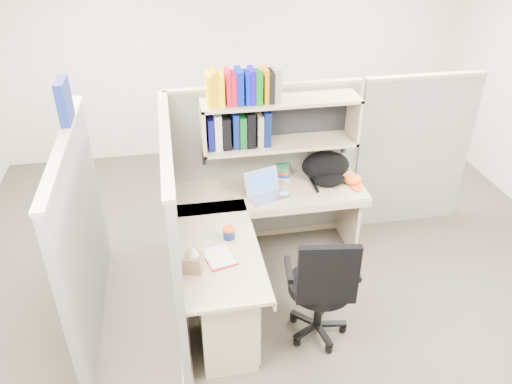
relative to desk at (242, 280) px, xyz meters
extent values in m
plane|color=#37332A|center=(0.41, 0.29, -0.44)|extent=(6.00, 6.00, 0.00)
plane|color=beige|center=(0.41, 3.29, 0.91)|extent=(6.00, 0.00, 6.00)
cube|color=slate|center=(0.41, 1.19, 0.36)|extent=(1.80, 0.06, 1.60)
cube|color=tan|center=(0.41, 1.19, 1.18)|extent=(1.80, 0.08, 0.03)
cube|color=slate|center=(-0.49, 0.29, 0.36)|extent=(0.06, 1.80, 1.60)
cube|color=tan|center=(-0.49, 0.29, 1.18)|extent=(0.08, 1.80, 0.03)
cube|color=slate|center=(-1.19, 0.29, 0.36)|extent=(0.06, 1.80, 1.60)
cube|color=slate|center=(1.96, 1.19, 0.36)|extent=(1.20, 0.06, 1.60)
cube|color=navy|center=(-1.19, 0.64, 1.35)|extent=(0.07, 0.27, 0.32)
cube|color=white|center=(-0.46, 0.44, 0.76)|extent=(0.00, 0.21, 0.28)
cube|color=tan|center=(0.51, 0.99, 1.11)|extent=(1.40, 0.34, 0.03)
cube|color=tan|center=(0.51, 0.99, 0.70)|extent=(1.40, 0.34, 0.03)
cube|color=tan|center=(-0.18, 0.99, 0.90)|extent=(0.03, 0.34, 0.44)
cube|color=tan|center=(1.19, 0.99, 0.90)|extent=(0.03, 0.34, 0.44)
cube|color=black|center=(0.51, 1.15, 0.90)|extent=(1.38, 0.01, 0.41)
cube|color=yellow|center=(-0.11, 0.97, 1.25)|extent=(0.03, 0.20, 0.26)
cube|color=#F4A205|center=(-0.07, 0.97, 1.27)|extent=(0.05, 0.20, 0.29)
cube|color=#FFE405|center=(-0.02, 0.97, 1.25)|extent=(0.06, 0.20, 0.26)
cube|color=red|center=(0.05, 0.97, 1.27)|extent=(0.04, 0.20, 0.29)
cube|color=#BB0723|center=(0.09, 0.97, 1.25)|extent=(0.05, 0.20, 0.26)
cube|color=#0516A2|center=(0.14, 0.97, 1.27)|extent=(0.06, 0.20, 0.29)
cube|color=#0516A6|center=(0.21, 0.97, 1.25)|extent=(0.04, 0.20, 0.26)
cube|color=#1505AA|center=(0.25, 0.97, 1.27)|extent=(0.04, 0.20, 0.29)
cube|color=#086D13|center=(0.30, 0.97, 1.25)|extent=(0.06, 0.20, 0.26)
cube|color=#CA6F04|center=(0.36, 0.97, 1.27)|extent=(0.04, 0.20, 0.29)
cube|color=black|center=(0.41, 0.97, 1.25)|extent=(0.05, 0.20, 0.26)
cube|color=gray|center=(0.46, 0.97, 1.27)|extent=(0.06, 0.20, 0.29)
cube|color=#070B4F|center=(-0.11, 1.01, 0.86)|extent=(0.05, 0.24, 0.29)
cube|color=silver|center=(-0.05, 1.01, 0.87)|extent=(0.06, 0.24, 0.32)
cube|color=black|center=(0.02, 1.01, 0.86)|extent=(0.07, 0.24, 0.29)
cube|color=#081752|center=(0.10, 1.01, 0.87)|extent=(0.05, 0.24, 0.32)
cube|color=#0A4619|center=(0.17, 1.01, 0.86)|extent=(0.06, 0.24, 0.29)
cube|color=black|center=(0.24, 1.01, 0.87)|extent=(0.07, 0.24, 0.32)
cube|color=gray|center=(0.32, 1.01, 0.86)|extent=(0.05, 0.24, 0.29)
cube|color=#071246|center=(0.38, 1.01, 0.87)|extent=(0.06, 0.24, 0.32)
cube|color=tan|center=(0.41, 0.86, 0.28)|extent=(1.74, 0.60, 0.03)
cube|color=tan|center=(-0.16, 0.09, 0.28)|extent=(0.60, 1.34, 0.03)
cube|color=tan|center=(0.41, 0.56, 0.24)|extent=(1.74, 0.02, 0.07)
cube|color=tan|center=(0.14, 0.09, 0.24)|extent=(0.02, 1.34, 0.07)
cube|color=tan|center=(-0.16, -0.26, -0.10)|extent=(0.40, 0.55, 0.68)
cube|color=tan|center=(0.05, -0.26, 0.10)|extent=(0.02, 0.50, 0.16)
cube|color=tan|center=(0.05, -0.26, -0.08)|extent=(0.02, 0.50, 0.16)
cube|color=tan|center=(0.05, -0.26, -0.30)|extent=(0.02, 0.50, 0.22)
cube|color=#B2B2B7|center=(0.06, -0.26, 0.10)|extent=(0.01, 0.12, 0.01)
cube|color=tan|center=(1.21, 0.89, -0.09)|extent=(0.03, 0.55, 0.70)
cylinder|color=navy|center=(-0.07, 0.19, 0.33)|extent=(0.09, 0.09, 0.08)
cylinder|color=#E34C15|center=(-0.07, 0.19, 0.38)|extent=(0.10, 0.10, 0.02)
ellipsoid|color=#9AB2DB|center=(0.51, 0.75, 0.31)|extent=(0.11, 0.09, 0.04)
cylinder|color=white|center=(0.38, 0.96, 0.34)|extent=(0.08, 0.08, 0.10)
cylinder|color=black|center=(0.57, -0.24, 0.07)|extent=(0.50, 0.50, 0.08)
cube|color=black|center=(0.54, -0.47, 0.36)|extent=(0.44, 0.11, 0.50)
cylinder|color=black|center=(0.57, -0.24, -0.14)|extent=(0.07, 0.07, 0.43)
cylinder|color=black|center=(0.57, -0.24, -0.38)|extent=(0.48, 0.48, 0.11)
cube|color=black|center=(0.32, -0.21, 0.23)|extent=(0.08, 0.29, 0.04)
cube|color=black|center=(0.82, -0.28, 0.23)|extent=(0.08, 0.29, 0.04)
camera|label=1|loc=(-0.44, -3.00, 2.66)|focal=35.00mm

